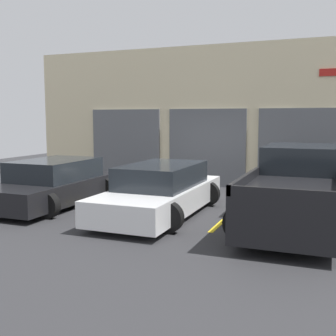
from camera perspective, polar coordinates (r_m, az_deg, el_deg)
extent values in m
plane|color=#2D2D30|center=(11.87, 2.06, -4.66)|extent=(28.00, 28.00, 0.00)
cube|color=beige|center=(14.78, 6.42, 6.94)|extent=(13.85, 0.60, 4.81)
cube|color=#595B60|center=(15.71, -5.74, 3.04)|extent=(2.72, 0.08, 2.67)
cube|color=#595B60|center=(14.54, 5.25, 2.74)|extent=(2.72, 0.08, 2.67)
cube|color=#595B60|center=(13.99, 17.61, 2.29)|extent=(2.72, 0.08, 2.67)
cube|color=#B21E19|center=(14.00, 21.69, 11.99)|extent=(0.90, 0.03, 0.22)
cube|color=black|center=(9.49, 16.81, -3.94)|extent=(1.81, 5.06, 0.85)
cube|color=#1E2328|center=(10.77, 17.58, 1.26)|extent=(1.66, 2.28, 0.63)
cube|color=black|center=(8.41, 10.39, -1.55)|extent=(0.08, 2.78, 0.18)
cube|color=black|center=(6.96, 15.19, -3.42)|extent=(1.81, 0.08, 0.18)
cylinder|color=black|center=(11.16, 13.39, -3.58)|extent=(0.77, 0.22, 0.77)
cylinder|color=black|center=(11.05, 21.58, -3.97)|extent=(0.77, 0.22, 0.77)
cylinder|color=black|center=(8.13, 10.16, -7.36)|extent=(0.77, 0.22, 0.77)
cylinder|color=black|center=(7.99, 21.51, -8.01)|extent=(0.77, 0.22, 0.77)
cube|color=white|center=(10.27, -1.03, -4.05)|extent=(1.75, 4.67, 0.55)
cube|color=#1E2328|center=(10.29, -0.79, -0.95)|extent=(1.54, 2.57, 0.54)
cylinder|color=black|center=(11.89, -1.74, -3.03)|extent=(0.66, 0.22, 0.66)
cylinder|color=black|center=(11.38, 5.35, -3.50)|extent=(0.66, 0.22, 0.66)
cylinder|color=black|center=(9.36, -8.82, -5.81)|extent=(0.66, 0.22, 0.66)
cylinder|color=black|center=(8.70, -0.05, -6.70)|extent=(0.66, 0.22, 0.66)
cube|color=black|center=(11.83, -15.26, -2.86)|extent=(1.83, 4.25, 0.56)
cube|color=#1E2328|center=(11.83, -15.03, -0.18)|extent=(1.61, 2.34, 0.53)
cylinder|color=black|center=(13.36, -14.62, -2.23)|extent=(0.62, 0.22, 0.62)
cylinder|color=black|center=(12.48, -8.65, -2.71)|extent=(0.62, 0.22, 0.62)
cylinder|color=black|center=(10.34, -16.04, -4.89)|extent=(0.62, 0.22, 0.62)
cube|color=gold|center=(12.89, -20.82, -4.17)|extent=(0.12, 2.20, 0.01)
cube|color=gold|center=(11.05, -8.61, -5.58)|extent=(0.12, 2.20, 0.01)
cube|color=gold|center=(9.88, 7.49, -7.05)|extent=(0.12, 2.20, 0.01)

